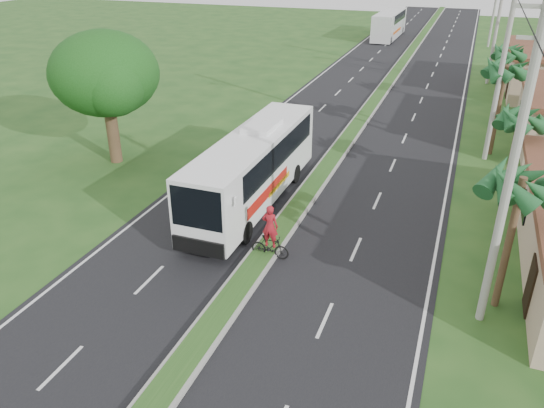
% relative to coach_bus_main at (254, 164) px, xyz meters
% --- Properties ---
extents(ground, '(180.00, 180.00, 0.00)m').
position_rel_coach_bus_main_xyz_m(ground, '(2.23, -7.68, -2.08)').
color(ground, '#21491B').
rests_on(ground, ground).
extents(road_asphalt, '(14.00, 160.00, 0.02)m').
position_rel_coach_bus_main_xyz_m(road_asphalt, '(2.23, 12.32, -2.07)').
color(road_asphalt, black).
rests_on(road_asphalt, ground).
extents(median_strip, '(1.20, 160.00, 0.18)m').
position_rel_coach_bus_main_xyz_m(median_strip, '(2.23, 12.32, -1.98)').
color(median_strip, gray).
rests_on(median_strip, ground).
extents(lane_edge_left, '(0.12, 160.00, 0.01)m').
position_rel_coach_bus_main_xyz_m(lane_edge_left, '(-4.47, 12.32, -2.08)').
color(lane_edge_left, silver).
rests_on(lane_edge_left, ground).
extents(lane_edge_right, '(0.12, 160.00, 0.01)m').
position_rel_coach_bus_main_xyz_m(lane_edge_right, '(8.93, 12.32, -2.08)').
color(lane_edge_right, silver).
rests_on(lane_edge_right, ground).
extents(palm_verge_a, '(2.40, 2.40, 5.45)m').
position_rel_coach_bus_main_xyz_m(palm_verge_a, '(11.23, -4.68, 2.66)').
color(palm_verge_a, '#473321').
rests_on(palm_verge_a, ground).
extents(palm_verge_b, '(2.40, 2.40, 5.05)m').
position_rel_coach_bus_main_xyz_m(palm_verge_b, '(11.63, 4.32, 2.28)').
color(palm_verge_b, '#473321').
rests_on(palm_verge_b, ground).
extents(palm_verge_c, '(2.40, 2.40, 5.85)m').
position_rel_coach_bus_main_xyz_m(palm_verge_c, '(11.03, 11.32, 3.04)').
color(palm_verge_c, '#473321').
rests_on(palm_verge_c, ground).
extents(palm_verge_d, '(2.40, 2.40, 5.25)m').
position_rel_coach_bus_main_xyz_m(palm_verge_d, '(11.53, 20.32, 2.47)').
color(palm_verge_d, '#473321').
rests_on(palm_verge_d, ground).
extents(shade_tree, '(6.30, 6.00, 7.54)m').
position_rel_coach_bus_main_xyz_m(shade_tree, '(-9.89, 2.34, 2.95)').
color(shade_tree, '#473321').
rests_on(shade_tree, ground).
extents(utility_pole_a, '(1.60, 0.28, 11.00)m').
position_rel_coach_bus_main_xyz_m(utility_pole_a, '(10.73, -5.68, 3.59)').
color(utility_pole_a, gray).
rests_on(utility_pole_a, ground).
extents(utility_pole_b, '(3.20, 0.28, 12.00)m').
position_rel_coach_bus_main_xyz_m(utility_pole_b, '(10.70, 10.32, 4.17)').
color(utility_pole_b, gray).
rests_on(utility_pole_b, ground).
extents(utility_pole_c, '(1.60, 0.28, 11.00)m').
position_rel_coach_bus_main_xyz_m(utility_pole_c, '(10.73, 30.32, 3.59)').
color(utility_pole_c, gray).
rests_on(utility_pole_c, ground).
extents(utility_pole_d, '(1.60, 0.28, 10.50)m').
position_rel_coach_bus_main_xyz_m(utility_pole_d, '(10.73, 50.32, 3.34)').
color(utility_pole_d, gray).
rests_on(utility_pole_d, ground).
extents(coach_bus_main, '(2.53, 11.72, 3.79)m').
position_rel_coach_bus_main_xyz_m(coach_bus_main, '(0.00, 0.00, 0.00)').
color(coach_bus_main, white).
rests_on(coach_bus_main, ground).
extents(coach_bus_far, '(2.78, 11.65, 3.38)m').
position_rel_coach_bus_main_xyz_m(coach_bus_far, '(-1.91, 52.61, -0.17)').
color(coach_bus_far, silver).
rests_on(coach_bus_far, ground).
extents(motorcyclist, '(1.63, 0.46, 2.40)m').
position_rel_coach_bus_main_xyz_m(motorcyclist, '(2.53, -4.52, -1.17)').
color(motorcyclist, black).
rests_on(motorcyclist, ground).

